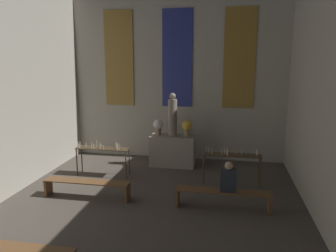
{
  "coord_description": "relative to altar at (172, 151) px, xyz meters",
  "views": [
    {
      "loc": [
        1.71,
        0.38,
        3.42
      ],
      "look_at": [
        0.0,
        9.67,
        1.48
      ],
      "focal_mm": 35.0,
      "sensor_mm": 36.0,
      "label": 1
    }
  ],
  "objects": [
    {
      "name": "flower_vase_right",
      "position": [
        0.46,
        0.0,
        0.81
      ],
      "size": [
        0.32,
        0.32,
        0.52
      ],
      "color": "#937A5B",
      "rests_on": "altar"
    },
    {
      "name": "candle_rack_right",
      "position": [
        1.88,
        -1.26,
        0.24
      ],
      "size": [
        1.58,
        0.4,
        1.04
      ],
      "color": "#473823",
      "rests_on": "ground_plane"
    },
    {
      "name": "pew_back_right",
      "position": [
        1.68,
        -2.9,
        -0.17
      ],
      "size": [
        2.17,
        0.36,
        0.45
      ],
      "color": "brown",
      "rests_on": "ground_plane"
    },
    {
      "name": "pew_back_left",
      "position": [
        -1.68,
        -2.9,
        -0.17
      ],
      "size": [
        2.17,
        0.36,
        0.45
      ],
      "color": "brown",
      "rests_on": "ground_plane"
    },
    {
      "name": "flower_vase_left",
      "position": [
        -0.46,
        0.0,
        0.81
      ],
      "size": [
        0.32,
        0.32,
        0.52
      ],
      "color": "#937A5B",
      "rests_on": "altar"
    },
    {
      "name": "altar",
      "position": [
        0.0,
        0.0,
        0.0
      ],
      "size": [
        1.43,
        0.64,
        1.0
      ],
      "color": "gray",
      "rests_on": "ground_plane"
    },
    {
      "name": "statue",
      "position": [
        0.0,
        -0.0,
        1.14
      ],
      "size": [
        0.28,
        0.28,
        1.38
      ],
      "color": "gray",
      "rests_on": "altar"
    },
    {
      "name": "candle_rack_left",
      "position": [
        -1.89,
        -1.27,
        0.24
      ],
      "size": [
        1.58,
        0.4,
        1.04
      ],
      "color": "#473823",
      "rests_on": "ground_plane"
    },
    {
      "name": "wall_back",
      "position": [
        0.0,
        0.98,
        2.39
      ],
      "size": [
        7.49,
        0.16,
        5.73
      ],
      "color": "#B2AD9E",
      "rests_on": "ground_plane"
    },
    {
      "name": "person_seated",
      "position": [
        1.79,
        -2.9,
        0.25
      ],
      "size": [
        0.36,
        0.24,
        0.7
      ],
      "color": "#282D38",
      "rests_on": "pew_back_right"
    }
  ]
}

